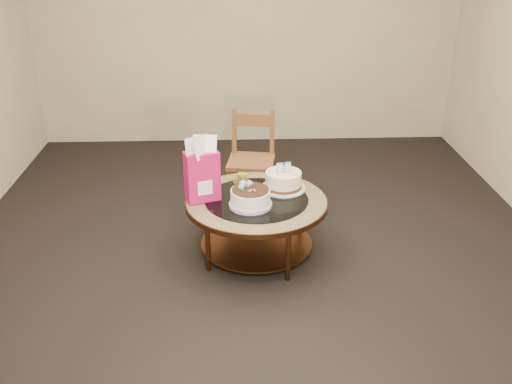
{
  "coord_description": "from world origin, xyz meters",
  "views": [
    {
      "loc": [
        -0.15,
        -3.64,
        2.23
      ],
      "look_at": [
        -0.0,
        0.02,
        0.5
      ],
      "focal_mm": 40.0,
      "sensor_mm": 36.0,
      "label": 1
    }
  ],
  "objects_px": {
    "cream_cake": "(283,181)",
    "dining_chair": "(252,159)",
    "decorated_cake": "(250,198)",
    "coffee_table": "(256,209)",
    "gift_bag": "(202,170)"
  },
  "relations": [
    {
      "from": "cream_cake",
      "to": "dining_chair",
      "type": "relative_size",
      "value": 0.4
    },
    {
      "from": "decorated_cake",
      "to": "coffee_table",
      "type": "bearing_deg",
      "value": 66.49
    },
    {
      "from": "coffee_table",
      "to": "decorated_cake",
      "type": "xyz_separation_m",
      "value": [
        -0.05,
        -0.11,
        0.14
      ]
    },
    {
      "from": "gift_bag",
      "to": "dining_chair",
      "type": "height_order",
      "value": "gift_bag"
    },
    {
      "from": "gift_bag",
      "to": "dining_chair",
      "type": "bearing_deg",
      "value": 46.45
    },
    {
      "from": "coffee_table",
      "to": "dining_chair",
      "type": "bearing_deg",
      "value": 90.4
    },
    {
      "from": "coffee_table",
      "to": "gift_bag",
      "type": "xyz_separation_m",
      "value": [
        -0.38,
        0.01,
        0.31
      ]
    },
    {
      "from": "decorated_cake",
      "to": "cream_cake",
      "type": "distance_m",
      "value": 0.37
    },
    {
      "from": "coffee_table",
      "to": "gift_bag",
      "type": "distance_m",
      "value": 0.49
    },
    {
      "from": "decorated_cake",
      "to": "dining_chair",
      "type": "xyz_separation_m",
      "value": [
        0.04,
        0.96,
        -0.1
      ]
    },
    {
      "from": "cream_cake",
      "to": "decorated_cake",
      "type": "bearing_deg",
      "value": -147.27
    },
    {
      "from": "decorated_cake",
      "to": "gift_bag",
      "type": "relative_size",
      "value": 0.65
    },
    {
      "from": "cream_cake",
      "to": "gift_bag",
      "type": "xyz_separation_m",
      "value": [
        -0.58,
        -0.15,
        0.16
      ]
    },
    {
      "from": "coffee_table",
      "to": "decorated_cake",
      "type": "relative_size",
      "value": 3.41
    },
    {
      "from": "coffee_table",
      "to": "dining_chair",
      "type": "relative_size",
      "value": 1.24
    }
  ]
}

